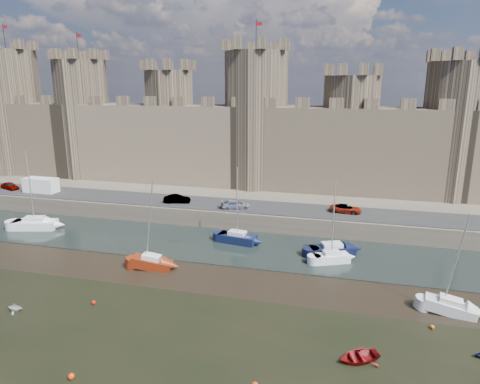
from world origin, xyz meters
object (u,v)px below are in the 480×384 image
(sailboat_1, at_px, (237,237))
(sailboat_5, at_px, (450,306))
(car_1, at_px, (177,199))
(sailboat_3, at_px, (332,249))
(car_0, at_px, (10,186))
(sailboat_2, at_px, (331,257))
(car_3, at_px, (346,209))
(sailboat_4, at_px, (152,262))
(sailboat_0, at_px, (35,224))
(car_2, at_px, (236,205))
(van, at_px, (41,185))

(sailboat_1, relative_size, sailboat_5, 1.05)
(car_1, bearing_deg, sailboat_3, -123.84)
(car_0, bearing_deg, sailboat_2, -83.71)
(sailboat_3, bearing_deg, car_3, 59.34)
(sailboat_3, xyz_separation_m, sailboat_4, (-19.51, -9.06, 0.02))
(car_1, bearing_deg, sailboat_5, -133.39)
(sailboat_0, distance_m, sailboat_1, 29.57)
(sailboat_5, bearing_deg, sailboat_4, -174.93)
(car_0, xyz_separation_m, car_3, (56.28, 0.45, -0.04))
(car_1, xyz_separation_m, car_2, (9.45, -0.67, -0.05))
(car_3, bearing_deg, car_2, 103.56)
(sailboat_2, bearing_deg, sailboat_4, 174.61)
(car_1, distance_m, sailboat_5, 40.16)
(car_1, height_order, van, van)
(car_0, bearing_deg, sailboat_5, -88.86)
(car_0, height_order, sailboat_5, sailboat_5)
(car_1, height_order, sailboat_0, sailboat_0)
(van, bearing_deg, car_3, 1.18)
(car_3, distance_m, sailboat_4, 28.29)
(van, relative_size, sailboat_3, 0.60)
(sailboat_3, distance_m, sailboat_4, 21.52)
(car_1, relative_size, car_3, 0.92)
(sailboat_3, bearing_deg, car_1, 136.99)
(car_1, bearing_deg, sailboat_4, 179.63)
(sailboat_2, bearing_deg, car_3, 59.82)
(car_2, relative_size, sailboat_5, 0.44)
(car_0, distance_m, sailboat_2, 56.30)
(car_3, bearing_deg, sailboat_4, 138.94)
(car_3, bearing_deg, car_0, 97.13)
(sailboat_2, distance_m, sailboat_5, 14.09)
(sailboat_1, relative_size, sailboat_4, 0.95)
(sailboat_5, bearing_deg, car_3, 123.84)
(sailboat_1, xyz_separation_m, sailboat_5, (23.27, -12.08, -0.10))
(sailboat_1, height_order, sailboat_5, sailboat_1)
(car_2, height_order, car_3, car_2)
(car_1, height_order, sailboat_5, sailboat_5)
(car_0, height_order, sailboat_0, sailboat_0)
(sailboat_1, bearing_deg, car_0, 177.90)
(car_0, xyz_separation_m, sailboat_2, (54.98, -11.85, -2.40))
(sailboat_5, bearing_deg, van, 170.14)
(car_3, xyz_separation_m, sailboat_2, (-1.29, -12.31, -2.36))
(car_3, xyz_separation_m, sailboat_1, (-13.51, -8.96, -2.32))
(sailboat_1, bearing_deg, car_2, 115.89)
(van, height_order, sailboat_5, sailboat_5)
(van, bearing_deg, car_0, 177.42)
(sailboat_0, height_order, sailboat_1, sailboat_0)
(car_0, relative_size, car_1, 0.95)
(car_2, xyz_separation_m, sailboat_3, (14.29, -8.01, -2.37))
(car_3, distance_m, sailboat_3, 10.27)
(sailboat_2, relative_size, sailboat_5, 0.94)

